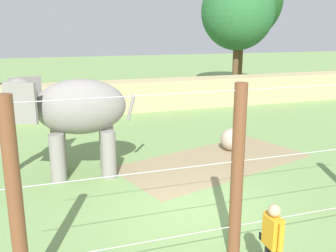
# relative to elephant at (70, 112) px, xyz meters

# --- Properties ---
(ground_plane) EXTENTS (120.00, 120.00, 0.00)m
(ground_plane) POSITION_rel_elephant_xyz_m (2.75, -3.47, -2.11)
(ground_plane) COLOR #759956
(dirt_patch) EXTENTS (7.53, 5.12, 0.01)m
(dirt_patch) POSITION_rel_elephant_xyz_m (4.92, -0.26, -2.11)
(dirt_patch) COLOR #937F5B
(dirt_patch) RESTS_ON ground
(embankment_wall) EXTENTS (36.00, 1.80, 1.71)m
(embankment_wall) POSITION_rel_elephant_xyz_m (2.75, 9.43, -1.26)
(embankment_wall) COLOR tan
(embankment_wall) RESTS_ON ground
(elephant) EXTENTS (4.30, 1.93, 3.19)m
(elephant) POSITION_rel_elephant_xyz_m (0.00, 0.00, 0.00)
(elephant) COLOR gray
(elephant) RESTS_ON ground
(enrichment_ball) EXTENTS (0.88, 0.88, 0.88)m
(enrichment_ball) POSITION_rel_elephant_xyz_m (6.10, 0.73, -1.67)
(enrichment_ball) COLOR tan
(enrichment_ball) RESTS_ON ground
(cable_fence) EXTENTS (9.22, 0.26, 3.64)m
(cable_fence) POSITION_rel_elephant_xyz_m (2.76, -5.67, -0.29)
(cable_fence) COLOR brown
(cable_fence) RESTS_ON ground
(zookeeper) EXTENTS (0.22, 0.58, 1.67)m
(zookeeper) POSITION_rel_elephant_xyz_m (2.86, -6.86, -1.19)
(zookeeper) COLOR #232328
(zookeeper) RESTS_ON ground
(tree_right_of_centre) EXTENTS (5.15, 5.15, 8.54)m
(tree_right_of_centre) POSITION_rel_elephant_xyz_m (12.78, 12.95, 3.70)
(tree_right_of_centre) COLOR brown
(tree_right_of_centre) RESTS_ON ground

